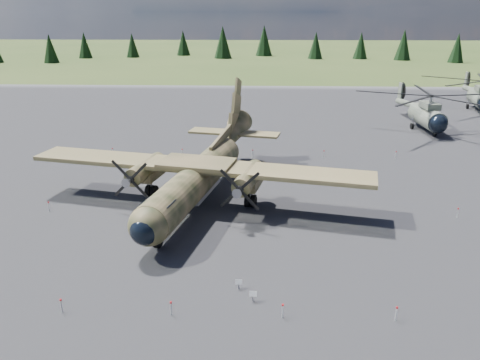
{
  "coord_description": "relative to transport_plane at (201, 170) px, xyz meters",
  "views": [
    {
      "loc": [
        0.54,
        -34.67,
        15.47
      ],
      "look_at": [
        -0.89,
        2.0,
        2.25
      ],
      "focal_mm": 35.0,
      "sensor_mm": 36.0,
      "label": 1
    }
  ],
  "objects": [
    {
      "name": "info_placard_right",
      "position": [
        4.65,
        -15.17,
        -2.31
      ],
      "size": [
        0.43,
        0.19,
        0.67
      ],
      "rotation": [
        0.0,
        0.0,
        -0.03
      ],
      "color": "gray",
      "rests_on": "ground"
    },
    {
      "name": "apron",
      "position": [
        4.26,
        6.91,
        -2.76
      ],
      "size": [
        120.0,
        120.0,
        0.04
      ],
      "primitive_type": "cube",
      "color": "#5A595E",
      "rests_on": "ground"
    },
    {
      "name": "info_placard_left",
      "position": [
        3.79,
        -13.93,
        -2.34
      ],
      "size": [
        0.41,
        0.18,
        0.63
      ],
      "rotation": [
        0.0,
        0.0,
        0.04
      ],
      "color": "gray",
      "rests_on": "ground"
    },
    {
      "name": "treeline",
      "position": [
        -0.23,
        3.51,
        2.0
      ],
      "size": [
        305.05,
        300.64,
        10.96
      ],
      "color": "black",
      "rests_on": "ground"
    },
    {
      "name": "transport_plane",
      "position": [
        0.0,
        0.0,
        0.0
      ],
      "size": [
        29.02,
        26.04,
        9.59
      ],
      "rotation": [
        0.0,
        0.0,
        -0.21
      ],
      "color": "#30371E",
      "rests_on": "ground"
    },
    {
      "name": "barrier_fence",
      "position": [
        3.79,
        -3.17,
        -2.25
      ],
      "size": [
        33.12,
        29.62,
        0.85
      ],
      "color": "silver",
      "rests_on": "ground"
    },
    {
      "name": "ground",
      "position": [
        4.26,
        -3.09,
        -2.76
      ],
      "size": [
        500.0,
        500.0,
        0.0
      ],
      "primitive_type": "plane",
      "color": "#4A5827",
      "rests_on": "ground"
    },
    {
      "name": "helicopter_near",
      "position": [
        27.81,
        26.04,
        0.84
      ],
      "size": [
        20.71,
        23.93,
        5.07
      ],
      "rotation": [
        0.0,
        0.0,
        0.04
      ],
      "color": "gray",
      "rests_on": "ground"
    }
  ]
}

